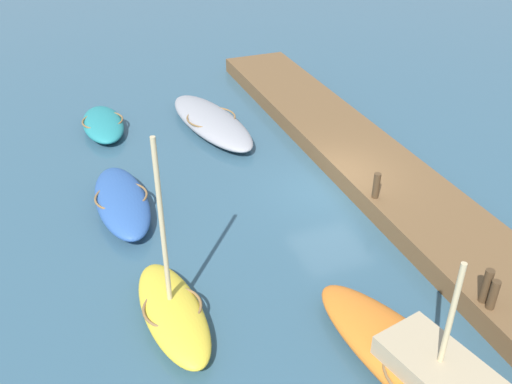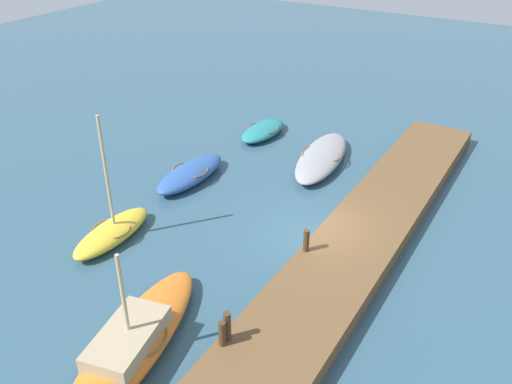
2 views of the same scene
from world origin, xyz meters
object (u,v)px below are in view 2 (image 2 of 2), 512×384
sailboat_orange (134,340)px  mooring_post_mid_west (227,326)px  rowboat_teal (263,130)px  mooring_post_west (222,334)px  mooring_post_mid_east (306,240)px  motorboat_grey (322,157)px  rowboat_yellow (112,231)px  rowboat_blue (190,173)px

sailboat_orange → mooring_post_mid_west: 2.80m
rowboat_teal → mooring_post_west: bearing=-153.1°
mooring_post_mid_west → mooring_post_mid_east: mooring_post_mid_west is taller
mooring_post_mid_west → mooring_post_west: bearing=180.0°
mooring_post_mid_west → mooring_post_mid_east: 4.96m
motorboat_grey → mooring_post_mid_east: mooring_post_mid_east is taller
sailboat_orange → mooring_post_mid_west: (1.28, -2.40, 0.68)m
motorboat_grey → mooring_post_mid_east: bearing=-168.2°
rowboat_teal → mooring_post_west: mooring_post_west is taller
rowboat_teal → motorboat_grey: bearing=-108.2°
mooring_post_mid_east → rowboat_yellow: bearing=108.4°
mooring_post_mid_east → rowboat_blue: bearing=67.6°
rowboat_teal → rowboat_yellow: size_ratio=0.71×
rowboat_blue → mooring_post_west: mooring_post_west is taller
sailboat_orange → rowboat_blue: bearing=15.9°
mooring_post_mid_west → sailboat_orange: bearing=118.1°
motorboat_grey → mooring_post_mid_east: (-7.69, -2.94, 0.71)m
rowboat_blue → mooring_post_west: (-8.24, -7.34, 0.68)m
motorboat_grey → mooring_post_mid_east: 8.26m
mooring_post_west → motorboat_grey: bearing=12.8°
mooring_post_mid_west → motorboat_grey: bearing=13.1°
motorboat_grey → rowboat_teal: motorboat_grey is taller
sailboat_orange → motorboat_grey: bearing=-9.9°
mooring_post_west → mooring_post_mid_east: size_ratio=0.96×
rowboat_yellow → rowboat_blue: bearing=0.1°
rowboat_yellow → mooring_post_mid_west: 7.54m
mooring_post_west → mooring_post_mid_west: 0.27m
mooring_post_west → rowboat_yellow: bearing=67.6°
rowboat_teal → rowboat_blue: (-6.08, 0.29, 0.06)m
mooring_post_west → mooring_post_mid_west: bearing=0.0°
rowboat_blue → motorboat_grey: bearing=-43.1°
mooring_post_west → mooring_post_mid_east: mooring_post_mid_east is taller
rowboat_blue → mooring_post_west: 11.05m
rowboat_blue → rowboat_teal: bearing=-2.5°
rowboat_yellow → rowboat_blue: size_ratio=1.14×
sailboat_orange → mooring_post_west: bearing=-79.0°
rowboat_teal → mooring_post_mid_west: (-14.07, -7.05, 0.80)m
rowboat_blue → mooring_post_mid_west: (-7.98, -7.34, 0.75)m
rowboat_yellow → rowboat_teal: bearing=-3.2°
rowboat_blue → mooring_post_mid_east: 7.96m
rowboat_yellow → mooring_post_mid_west: (-2.63, -7.02, 0.74)m
motorboat_grey → sailboat_orange: (-13.93, -0.54, 0.09)m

